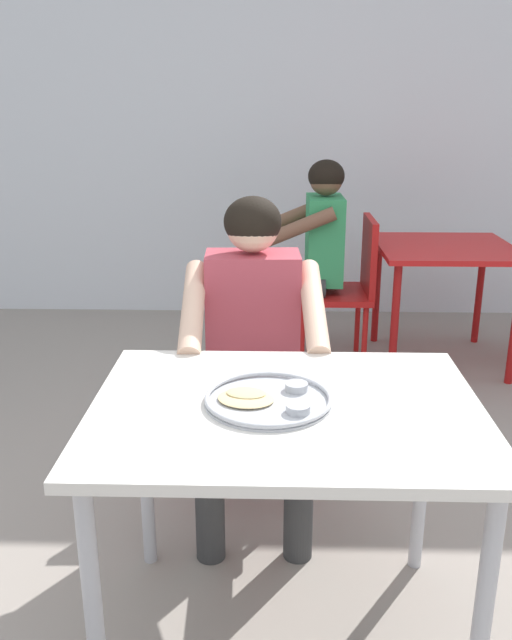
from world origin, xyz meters
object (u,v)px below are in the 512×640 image
Objects in this scene: table_foreground at (286,434)px; chair_red_left at (348,282)px; diner_foreground at (253,334)px; table_background_red at (444,261)px; patron_background at (308,244)px; thali_tray at (268,399)px; chair_foreground at (253,366)px.

table_foreground is 1.18× the size of chair_red_left.
table_background_red is (1.06, 1.56, -0.09)m from diner_foreground.
table_background_red is 0.91× the size of chair_red_left.
table_background_red is at bearing 3.32° from chair_red_left.
diner_foreground is (-0.11, 0.67, 0.04)m from table_foreground.
patron_background is at bearing 172.44° from chair_red_left.
thali_tray is 2.22m from patron_background.
table_foreground is at bearing -14.64° from thali_tray.
patron_background is at bearing 78.21° from chair_foreground.
diner_foreground is at bearing -88.11° from chair_foreground.
table_foreground is 0.86× the size of patron_background.
chair_red_left is at bearing -176.68° from table_background_red.
table_foreground reaches higher than table_background_red.
diner_foreground is 1.89m from table_background_red.
chair_red_left reaches higher than chair_foreground.
patron_background is (-0.23, 0.03, 0.22)m from chair_red_left.
patron_background is at bearing 80.16° from diner_foreground.
patron_background reaches higher than chair_red_left.
diner_foreground is at bearing -108.31° from chair_red_left.
table_background_red is (1.00, 2.21, -0.15)m from thali_tray.
table_foreground is at bearing -100.24° from chair_red_left.
table_background_red is 0.57m from chair_red_left.
chair_foreground is at bearing -128.82° from table_background_red.
chair_foreground is at bearing -111.52° from chair_red_left.
diner_foreground is 1.00× the size of patron_background.
diner_foreground is (0.01, -0.23, 0.22)m from chair_foreground.
diner_foreground reaches higher than chair_foreground.
chair_red_left is (0.51, 1.30, 0.01)m from chair_foreground.
chair_foreground reaches higher than thali_tray.
table_foreground is 1.29× the size of table_background_red.
thali_tray is at bearing -101.53° from chair_red_left.
table_background_red is at bearing 65.60° from thali_tray.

